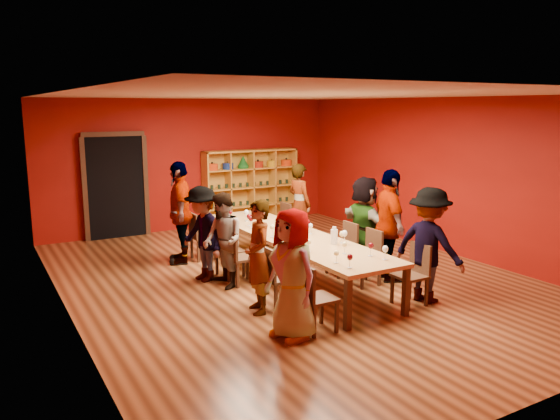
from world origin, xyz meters
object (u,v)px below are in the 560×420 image
object	(u,v)px
chair_person_left_1	(275,275)
chair_person_left_4	(199,234)
person_left_2	(223,241)
spittoon_bowl	(298,229)
chair_person_right_4	(281,223)
chair_person_left_2	(238,254)
person_right_2	(365,224)
tasting_table	(293,238)
person_left_3	(203,234)
chair_person_right_0	(414,271)
person_right_0	(429,245)
chair_person_right_1	(369,254)
chair_person_left_0	(313,295)
chair_person_left_3	(226,248)
shelving_unit	(250,183)
person_right_4	(299,204)
wine_bottle	(262,212)
person_left_1	(258,257)
chair_person_right_2	(345,246)
person_right_1	(389,226)
person_left_0	(292,274)
person_left_4	(180,212)

from	to	relation	value
chair_person_left_1	chair_person_left_4	distance (m)	2.89
person_left_2	spittoon_bowl	distance (m)	1.33
chair_person_right_4	chair_person_left_2	bearing A→B (deg)	-135.82
chair_person_left_4	person_right_2	bearing A→B (deg)	-42.94
tasting_table	person_left_3	xyz separation A→B (m)	(-1.31, 0.67, 0.08)
chair_person_left_4	spittoon_bowl	xyz separation A→B (m)	(1.06, -1.78, 0.32)
chair_person_right_0	chair_person_right_4	bearing A→B (deg)	90.00
person_right_0	chair_person_right_1	xyz separation A→B (m)	(-0.27, 1.03, -0.35)
chair_person_right_0	spittoon_bowl	world-z (taller)	spittoon_bowl
chair_person_left_0	chair_person_left_1	distance (m)	0.96
chair_person_left_3	person_right_2	size ratio (longest dim) A/B	0.54
shelving_unit	person_left_2	world-z (taller)	shelving_unit
person_right_4	chair_person_right_1	bearing A→B (deg)	163.05
person_right_4	wine_bottle	bearing A→B (deg)	105.92
chair_person_left_2	person_left_2	size ratio (longest dim) A/B	0.59
person_left_1	chair_person_right_2	distance (m)	2.27
tasting_table	chair_person_right_2	world-z (taller)	chair_person_right_2
chair_person_right_2	spittoon_bowl	bearing A→B (deg)	158.46
person_left_2	spittoon_bowl	xyz separation A→B (m)	(1.32, -0.11, 0.07)
chair_person_right_4	wine_bottle	xyz separation A→B (m)	(-0.71, -0.51, 0.38)
person_right_1	person_left_2	bearing A→B (deg)	87.74
person_left_2	chair_person_right_4	bearing A→B (deg)	132.11
person_left_1	chair_person_left_3	bearing A→B (deg)	-177.86
person_right_0	wine_bottle	distance (m)	3.46
person_left_0	person_right_4	bearing A→B (deg)	137.62
person_left_4	person_right_1	xyz separation A→B (m)	(2.58, -2.70, -0.01)
chair_person_left_2	person_right_0	bearing A→B (deg)	-44.69
chair_person_left_2	chair_person_right_1	bearing A→B (deg)	-29.51
person_left_3	wine_bottle	xyz separation A→B (m)	(1.51, 0.78, 0.09)
chair_person_left_0	person_right_1	bearing A→B (deg)	27.35
chair_person_right_2	person_left_1	bearing A→B (deg)	-158.64
person_left_2	wine_bottle	size ratio (longest dim) A/B	4.57
shelving_unit	person_right_2	world-z (taller)	shelving_unit
chair_person_left_3	person_right_4	distance (m)	2.62
chair_person_right_1	shelving_unit	bearing A→B (deg)	84.62
person_left_0	chair_person_left_4	size ratio (longest dim) A/B	1.83
person_left_0	chair_person_right_4	size ratio (longest dim) A/B	1.83
chair_person_left_1	chair_person_left_2	distance (m)	1.22
chair_person_left_0	chair_person_right_4	bearing A→B (deg)	65.27
chair_person_left_1	person_right_0	size ratio (longest dim) A/B	0.53
person_left_1	person_left_2	bearing A→B (deg)	-169.51
chair_person_right_0	chair_person_left_1	bearing A→B (deg)	155.18
chair_person_left_1	person_left_4	size ratio (longest dim) A/B	0.48
chair_person_left_2	wine_bottle	bearing A→B (deg)	48.58
person_left_1	person_right_2	world-z (taller)	person_right_2
person_right_0	wine_bottle	xyz separation A→B (m)	(-0.98, 3.32, 0.03)
person_left_0	chair_person_right_1	bearing A→B (deg)	109.05
person_left_0	chair_person_left_4	xyz separation A→B (m)	(0.31, 3.86, -0.32)
person_right_1	chair_person_right_2	world-z (taller)	person_right_1
chair_person_left_3	person_right_0	size ratio (longest dim) A/B	0.53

